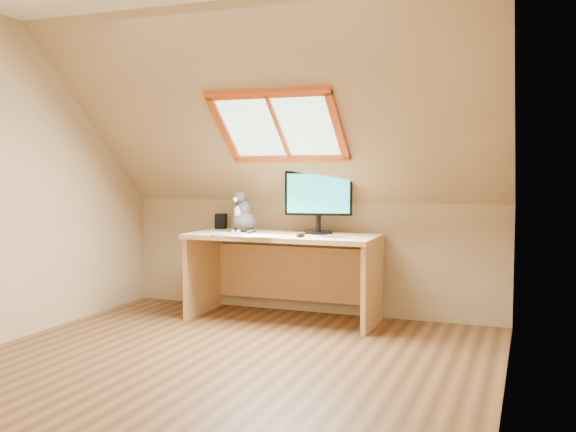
% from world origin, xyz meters
% --- Properties ---
extents(ground, '(3.50, 3.50, 0.00)m').
position_xyz_m(ground, '(0.00, 0.00, 0.00)').
color(ground, brown).
rests_on(ground, ground).
extents(room_shell, '(3.52, 3.52, 2.41)m').
position_xyz_m(room_shell, '(0.00, -0.09, 1.43)').
color(room_shell, tan).
rests_on(room_shell, ground).
extents(desk, '(1.62, 0.71, 0.74)m').
position_xyz_m(desk, '(-0.10, 1.45, 0.51)').
color(desk, '#E2B06B').
rests_on(desk, ground).
extents(monitor, '(0.57, 0.24, 0.53)m').
position_xyz_m(monitor, '(0.17, 1.51, 1.04)').
color(monitor, black).
rests_on(monitor, desk).
extents(cat, '(0.28, 0.31, 0.39)m').
position_xyz_m(cat, '(-0.48, 1.40, 0.88)').
color(cat, '#383431').
rests_on(cat, desk).
extents(desk_speaker, '(0.11, 0.11, 0.14)m').
position_xyz_m(desk_speaker, '(-0.82, 1.63, 0.81)').
color(desk_speaker, black).
rests_on(desk_speaker, desk).
extents(graphics_tablet, '(0.30, 0.24, 0.01)m').
position_xyz_m(graphics_tablet, '(-0.48, 1.14, 0.74)').
color(graphics_tablet, '#B2B2B7').
rests_on(graphics_tablet, desk).
extents(mouse, '(0.08, 0.11, 0.03)m').
position_xyz_m(mouse, '(0.13, 1.17, 0.75)').
color(mouse, black).
rests_on(mouse, desk).
extents(papers, '(0.35, 0.30, 0.01)m').
position_xyz_m(papers, '(-0.25, 1.12, 0.74)').
color(papers, white).
rests_on(papers, desk).
extents(cables, '(0.51, 0.26, 0.01)m').
position_xyz_m(cables, '(0.26, 1.26, 0.74)').
color(cables, silver).
rests_on(cables, desk).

